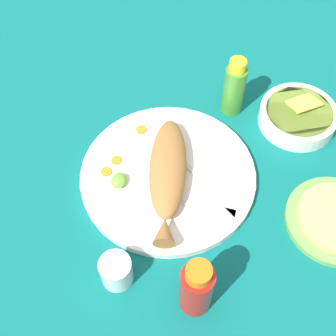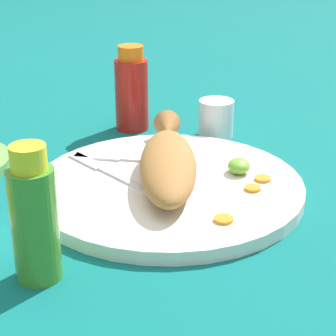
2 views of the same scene
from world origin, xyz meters
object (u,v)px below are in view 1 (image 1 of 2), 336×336
fried_fish (168,173)px  tortilla_plate (335,220)px  hot_sauce_bottle_green (234,88)px  fork_near (211,189)px  fork_far (196,206)px  hot_sauce_bottle_red (197,288)px  main_plate (168,176)px  guacamole_bowl (298,116)px  salt_cup (116,272)px

fried_fish → tortilla_plate: 0.35m
hot_sauce_bottle_green → tortilla_plate: size_ratio=0.75×
fried_fish → hot_sauce_bottle_green: bearing=-32.7°
hot_sauce_bottle_green → tortilla_plate: (-0.26, -0.24, -0.06)m
fork_near → tortilla_plate: fork_near is taller
fried_fish → fork_far: 0.09m
hot_sauce_bottle_red → fried_fish: bearing=22.5°
main_plate → hot_sauce_bottle_red: size_ratio=2.51×
fork_near → guacamole_bowl: guacamole_bowl is taller
hot_sauce_bottle_red → guacamole_bowl: size_ratio=0.84×
fork_near → salt_cup: size_ratio=2.41×
fork_near → hot_sauce_bottle_green: size_ratio=1.01×
hot_sauce_bottle_red → hot_sauce_bottle_green: 0.47m
fork_near → fork_far: size_ratio=0.82×
main_plate → tortilla_plate: main_plate is taller
salt_cup → fried_fish: bearing=-12.9°
main_plate → fork_near: bearing=-102.8°
fork_near → salt_cup: salt_cup is taller
salt_cup → fork_far: bearing=-35.1°
hot_sauce_bottle_red → guacamole_bowl: 0.49m
fried_fish → guacamole_bowl: (0.22, -0.26, -0.02)m
main_plate → guacamole_bowl: (0.21, -0.26, 0.01)m
salt_cup → guacamole_bowl: (0.45, -0.31, -0.00)m
fork_near → guacamole_bowl: 0.28m
salt_cup → guacamole_bowl: size_ratio=0.36×
tortilla_plate → hot_sauce_bottle_green: bearing=43.1°
fork_near → tortilla_plate: 0.26m
fork_far → tortilla_plate: size_ratio=0.93×
fried_fish → fork_near: 0.09m
hot_sauce_bottle_red → hot_sauce_bottle_green: hot_sauce_bottle_green is taller
fried_fish → hot_sauce_bottle_red: hot_sauce_bottle_red is taller
hot_sauce_bottle_red → guacamole_bowl: bearing=-19.1°
fried_fish → hot_sauce_bottle_green: (0.24, -0.10, 0.03)m
salt_cup → tortilla_plate: (0.20, -0.40, -0.02)m
hot_sauce_bottle_red → tortilla_plate: bearing=-49.1°
main_plate → fork_near: (-0.02, -0.09, 0.01)m
main_plate → fried_fish: (-0.01, -0.00, 0.03)m
main_plate → tortilla_plate: bearing=-96.1°
hot_sauce_bottle_red → guacamole_bowl: (0.46, -0.16, -0.05)m
hot_sauce_bottle_green → fork_near: bearing=176.9°
main_plate → salt_cup: salt_cup is taller
hot_sauce_bottle_green → tortilla_plate: hot_sauce_bottle_green is taller
salt_cup → hot_sauce_bottle_green: bearing=-18.7°
salt_cup → guacamole_bowl: 0.54m
fork_near → salt_cup: (-0.21, 0.14, 0.01)m
fried_fish → main_plate: bearing=0.0°
fork_far → hot_sauce_bottle_green: bearing=85.8°
fried_fish → guacamole_bowl: 0.34m
main_plate → tortilla_plate: (-0.04, -0.35, -0.00)m
hot_sauce_bottle_green → guacamole_bowl: size_ratio=0.86×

